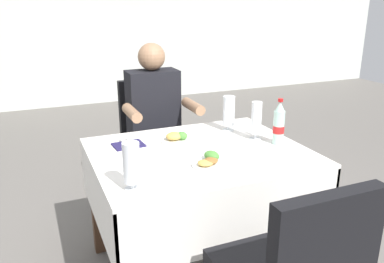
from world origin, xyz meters
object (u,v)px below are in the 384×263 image
Objects in this scene: beer_glass_left at (256,120)px; plate_far_diner at (179,138)px; beer_glass_middle at (229,113)px; napkin_cutlery_set at (128,145)px; plate_near_camera at (212,162)px; main_dining_table at (199,179)px; seated_diner_far at (156,122)px; cola_bottle_primary at (279,124)px; chair_far_diner_seat at (153,137)px; beer_glass_right at (132,166)px.

plate_far_diner is at bearing 162.32° from beer_glass_left.
beer_glass_middle is 1.14× the size of napkin_cutlery_set.
main_dining_table is at bearing 84.67° from plate_near_camera.
seated_diner_far is at bearing 85.77° from plate_far_diner.
cola_bottle_primary is at bearing -9.22° from main_dining_table.
plate_far_diner is (-0.03, 0.39, 0.00)m from plate_near_camera.
seated_diner_far is 0.57m from plate_far_diner.
main_dining_table is 0.48m from beer_glass_left.
beer_glass_left reaches higher than plate_near_camera.
cola_bottle_primary is (0.48, 0.13, 0.10)m from plate_near_camera.
plate_far_diner is 0.84× the size of cola_bottle_primary.
beer_glass_left reaches higher than chair_far_diner_seat.
plate_near_camera is (-0.01, -0.95, 0.06)m from seated_diner_far.
beer_glass_right is 1.12× the size of napkin_cutlery_set.
main_dining_table is at bearing -34.19° from napkin_cutlery_set.
seated_diner_far is 0.96m from cola_bottle_primary.
plate_near_camera is 1.07× the size of beer_glass_right.
plate_far_diner is at bearing 105.77° from main_dining_table.
seated_diner_far is 6.52× the size of napkin_cutlery_set.
seated_diner_far is at bearing 89.38° from plate_near_camera.
cola_bottle_primary is 0.86m from napkin_cutlery_set.
chair_far_diner_seat is 4.26× the size of beer_glass_left.
seated_diner_far reaches higher than napkin_cutlery_set.
seated_diner_far is 5.54× the size of beer_glass_left.
chair_far_diner_seat is at bearing 61.59° from napkin_cutlery_set.
cola_bottle_primary is (0.14, -0.33, 0.00)m from beer_glass_middle.
beer_glass_middle reaches higher than main_dining_table.
beer_glass_middle is at bearing 2.35° from napkin_cutlery_set.
main_dining_table is 1.19× the size of chair_far_diner_seat.
chair_far_diner_seat reaches higher than plate_far_diner.
cola_bottle_primary is at bearing 15.44° from plate_near_camera.
beer_glass_middle reaches higher than plate_far_diner.
main_dining_table is 0.27m from plate_far_diner.
napkin_cutlery_set is (-0.32, 0.44, -0.01)m from plate_near_camera.
napkin_cutlery_set is (-0.80, 0.30, -0.11)m from cola_bottle_primary.
plate_near_camera is at bearing -90.62° from seated_diner_far.
beer_glass_middle reaches higher than napkin_cutlery_set.
main_dining_table is at bearing 34.66° from beer_glass_right.
plate_near_camera is at bearing 13.91° from beer_glass_right.
seated_diner_far reaches higher than cola_bottle_primary.
chair_far_diner_seat is at bearing 68.68° from beer_glass_right.
beer_glass_left reaches higher than main_dining_table.
chair_far_diner_seat is at bearing 85.29° from seated_diner_far.
napkin_cutlery_set is at bearing 77.72° from beer_glass_right.
main_dining_table is at bearing 170.78° from cola_bottle_primary.
beer_glass_left is 0.22m from beer_glass_middle.
beer_glass_middle is (-0.07, 0.21, -0.01)m from beer_glass_left.
plate_near_camera is at bearing -53.91° from napkin_cutlery_set.
main_dining_table is 0.55m from cola_bottle_primary.
seated_diner_far reaches higher than plate_near_camera.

